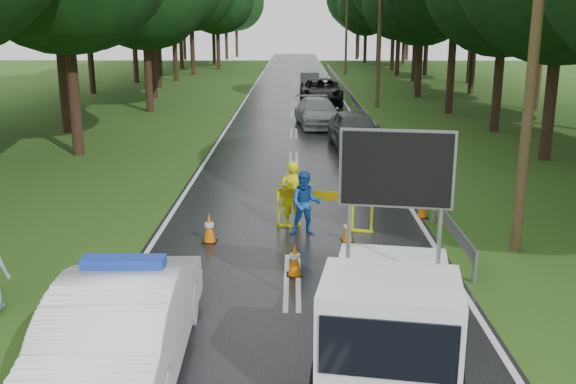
{
  "coord_description": "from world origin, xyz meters",
  "views": [
    {
      "loc": [
        0.04,
        -12.18,
        5.12
      ],
      "look_at": [
        -0.11,
        2.28,
        1.3
      ],
      "focal_mm": 40.0,
      "sensor_mm": 36.0,
      "label": 1
    }
  ],
  "objects_px": {
    "queue_car_third": "(321,91)",
    "queue_car_first": "(355,130)",
    "queue_car_second": "(318,112)",
    "civilian": "(306,204)",
    "queue_car_fourth": "(310,82)",
    "officer": "(292,194)",
    "police_sedan": "(127,317)",
    "work_truck": "(390,314)",
    "barrier": "(325,201)"
  },
  "relations": [
    {
      "from": "queue_car_first",
      "to": "queue_car_second",
      "type": "xyz_separation_m",
      "value": [
        -1.34,
        6.0,
        -0.08
      ]
    },
    {
      "from": "queue_car_third",
      "to": "queue_car_first",
      "type": "bearing_deg",
      "value": -87.28
    },
    {
      "from": "police_sedan",
      "to": "queue_car_fourth",
      "type": "xyz_separation_m",
      "value": [
        3.69,
        41.49,
        -0.13
      ]
    },
    {
      "from": "civilian",
      "to": "queue_car_first",
      "type": "xyz_separation_m",
      "value": [
        2.24,
        11.39,
        -0.02
      ]
    },
    {
      "from": "queue_car_first",
      "to": "queue_car_fourth",
      "type": "bearing_deg",
      "value": 88.29
    },
    {
      "from": "queue_car_first",
      "to": "queue_car_second",
      "type": "distance_m",
      "value": 6.15
    },
    {
      "from": "queue_car_second",
      "to": "queue_car_fourth",
      "type": "xyz_separation_m",
      "value": [
        -0.01,
        17.76,
        -0.02
      ]
    },
    {
      "from": "civilian",
      "to": "queue_car_second",
      "type": "relative_size",
      "value": 0.33
    },
    {
      "from": "queue_car_first",
      "to": "queue_car_second",
      "type": "height_order",
      "value": "queue_car_first"
    },
    {
      "from": "civilian",
      "to": "queue_car_fourth",
      "type": "distance_m",
      "value": 35.17
    },
    {
      "from": "work_truck",
      "to": "queue_car_third",
      "type": "relative_size",
      "value": 0.79
    },
    {
      "from": "work_truck",
      "to": "queue_car_second",
      "type": "height_order",
      "value": "work_truck"
    },
    {
      "from": "officer",
      "to": "queue_car_first",
      "type": "relative_size",
      "value": 0.37
    },
    {
      "from": "work_truck",
      "to": "barrier",
      "type": "relative_size",
      "value": 1.89
    },
    {
      "from": "civilian",
      "to": "queue_car_third",
      "type": "distance_m",
      "value": 27.03
    },
    {
      "from": "police_sedan",
      "to": "civilian",
      "type": "relative_size",
      "value": 3.06
    },
    {
      "from": "officer",
      "to": "civilian",
      "type": "relative_size",
      "value": 1.05
    },
    {
      "from": "queue_car_second",
      "to": "queue_car_fourth",
      "type": "height_order",
      "value": "queue_car_second"
    },
    {
      "from": "work_truck",
      "to": "queue_car_fourth",
      "type": "distance_m",
      "value": 41.59
    },
    {
      "from": "civilian",
      "to": "queue_car_fourth",
      "type": "relative_size",
      "value": 0.39
    },
    {
      "from": "queue_car_third",
      "to": "work_truck",
      "type": "bearing_deg",
      "value": -90.74
    },
    {
      "from": "barrier",
      "to": "queue_car_first",
      "type": "distance_m",
      "value": 11.12
    },
    {
      "from": "civilian",
      "to": "queue_car_third",
      "type": "relative_size",
      "value": 0.28
    },
    {
      "from": "police_sedan",
      "to": "queue_car_second",
      "type": "xyz_separation_m",
      "value": [
        3.7,
        23.73,
        -0.11
      ]
    },
    {
      "from": "queue_car_third",
      "to": "barrier",
      "type": "bearing_deg",
      "value": -92.29
    },
    {
      "from": "officer",
      "to": "police_sedan",
      "type": "bearing_deg",
      "value": 65.91
    },
    {
      "from": "work_truck",
      "to": "queue_car_fourth",
      "type": "bearing_deg",
      "value": 99.8
    },
    {
      "from": "civilian",
      "to": "queue_car_third",
      "type": "bearing_deg",
      "value": 85.82
    },
    {
      "from": "officer",
      "to": "queue_car_fourth",
      "type": "height_order",
      "value": "officer"
    },
    {
      "from": "police_sedan",
      "to": "queue_car_second",
      "type": "bearing_deg",
      "value": -100.73
    },
    {
      "from": "police_sedan",
      "to": "queue_car_fourth",
      "type": "relative_size",
      "value": 1.2
    },
    {
      "from": "police_sedan",
      "to": "civilian",
      "type": "bearing_deg",
      "value": -115.68
    },
    {
      "from": "police_sedan",
      "to": "queue_car_third",
      "type": "height_order",
      "value": "police_sedan"
    },
    {
      "from": "civilian",
      "to": "barrier",
      "type": "bearing_deg",
      "value": 39.39
    },
    {
      "from": "police_sedan",
      "to": "officer",
      "type": "distance_m",
      "value": 7.52
    },
    {
      "from": "queue_car_first",
      "to": "queue_car_fourth",
      "type": "distance_m",
      "value": 23.8
    },
    {
      "from": "queue_car_first",
      "to": "work_truck",
      "type": "bearing_deg",
      "value": -98.47
    },
    {
      "from": "queue_car_first",
      "to": "queue_car_fourth",
      "type": "relative_size",
      "value": 1.12
    },
    {
      "from": "officer",
      "to": "queue_car_third",
      "type": "xyz_separation_m",
      "value": [
        1.76,
        26.22,
        -0.05
      ]
    },
    {
      "from": "barrier",
      "to": "civilian",
      "type": "height_order",
      "value": "civilian"
    },
    {
      "from": "queue_car_first",
      "to": "civilian",
      "type": "bearing_deg",
      "value": -106.07
    },
    {
      "from": "queue_car_second",
      "to": "police_sedan",
      "type": "bearing_deg",
      "value": -105.55
    },
    {
      "from": "officer",
      "to": "civilian",
      "type": "distance_m",
      "value": 0.84
    },
    {
      "from": "police_sedan",
      "to": "work_truck",
      "type": "bearing_deg",
      "value": 176.77
    },
    {
      "from": "work_truck",
      "to": "officer",
      "type": "height_order",
      "value": "work_truck"
    },
    {
      "from": "queue_car_first",
      "to": "barrier",
      "type": "bearing_deg",
      "value": -104.04
    },
    {
      "from": "work_truck",
      "to": "queue_car_second",
      "type": "xyz_separation_m",
      "value": [
        -0.24,
        23.83,
        -0.24
      ]
    },
    {
      "from": "queue_car_first",
      "to": "queue_car_third",
      "type": "xyz_separation_m",
      "value": [
        -0.81,
        15.6,
        0.02
      ]
    },
    {
      "from": "work_truck",
      "to": "barrier",
      "type": "xyz_separation_m",
      "value": [
        -0.66,
        6.84,
        -0.17
      ]
    },
    {
      "from": "queue_car_first",
      "to": "queue_car_second",
      "type": "relative_size",
      "value": 0.95
    }
  ]
}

